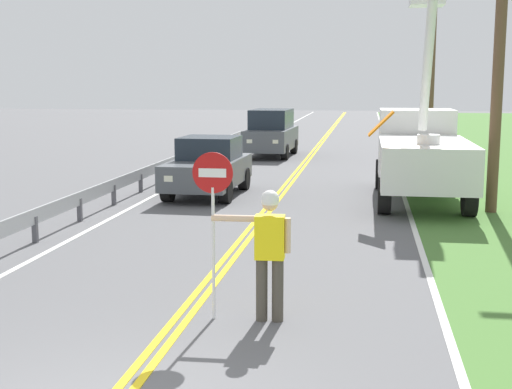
# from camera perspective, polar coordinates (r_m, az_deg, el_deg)

# --- Properties ---
(centerline_yellow_left) EXTENTS (0.11, 110.00, 0.01)m
(centerline_yellow_left) POSITION_cam_1_polar(r_m,az_deg,el_deg) (26.17, 3.26, 1.89)
(centerline_yellow_left) COLOR yellow
(centerline_yellow_left) RESTS_ON ground
(centerline_yellow_right) EXTENTS (0.11, 110.00, 0.01)m
(centerline_yellow_right) POSITION_cam_1_polar(r_m,az_deg,el_deg) (26.15, 3.65, 1.89)
(centerline_yellow_right) COLOR yellow
(centerline_yellow_right) RESTS_ON ground
(edge_line_right) EXTENTS (0.12, 110.00, 0.01)m
(edge_line_right) POSITION_cam_1_polar(r_m,az_deg,el_deg) (26.07, 11.36, 1.70)
(edge_line_right) COLOR silver
(edge_line_right) RESTS_ON ground
(edge_line_left) EXTENTS (0.12, 110.00, 0.01)m
(edge_line_left) POSITION_cam_1_polar(r_m,az_deg,el_deg) (26.75, -4.25, 2.04)
(edge_line_left) COLOR silver
(edge_line_left) RESTS_ON ground
(flagger_worker) EXTENTS (1.09, 0.25, 1.83)m
(flagger_worker) POSITION_cam_1_polar(r_m,az_deg,el_deg) (9.56, 1.07, -4.27)
(flagger_worker) COLOR #474238
(flagger_worker) RESTS_ON ground
(stop_sign_paddle) EXTENTS (0.56, 0.04, 2.33)m
(stop_sign_paddle) POSITION_cam_1_polar(r_m,az_deg,el_deg) (9.54, -3.52, -0.26)
(stop_sign_paddle) COLOR silver
(stop_sign_paddle) RESTS_ON ground
(utility_bucket_truck) EXTENTS (2.67, 6.82, 6.09)m
(utility_bucket_truck) POSITION_cam_1_polar(r_m,az_deg,el_deg) (20.28, 13.21, 3.66)
(utility_bucket_truck) COLOR white
(utility_bucket_truck) RESTS_ON ground
(oncoming_sedan_nearest) EXTENTS (2.00, 4.15, 1.70)m
(oncoming_sedan_nearest) POSITION_cam_1_polar(r_m,az_deg,el_deg) (20.54, -3.90, 2.26)
(oncoming_sedan_nearest) COLOR #4C5156
(oncoming_sedan_nearest) RESTS_ON ground
(oncoming_suv_second) EXTENTS (2.03, 4.66, 2.10)m
(oncoming_suv_second) POSITION_cam_1_polar(r_m,az_deg,el_deg) (31.54, 1.27, 5.05)
(oncoming_suv_second) COLOR #4C5156
(oncoming_suv_second) RESTS_ON ground
(utility_pole_near) EXTENTS (1.80, 0.28, 8.61)m
(utility_pole_near) POSITION_cam_1_polar(r_m,az_deg,el_deg) (18.62, 19.23, 12.37)
(utility_pole_near) COLOR brown
(utility_pole_near) RESTS_ON ground
(utility_pole_mid) EXTENTS (1.80, 0.28, 8.22)m
(utility_pole_mid) POSITION_cam_1_polar(r_m,az_deg,el_deg) (33.86, 14.12, 10.52)
(utility_pole_mid) COLOR brown
(utility_pole_mid) RESTS_ON ground
(guardrail_left_shoulder) EXTENTS (0.10, 32.00, 0.71)m
(guardrail_left_shoulder) POSITION_cam_1_polar(r_m,az_deg,el_deg) (22.41, -8.46, 1.94)
(guardrail_left_shoulder) COLOR #9EA0A3
(guardrail_left_shoulder) RESTS_ON ground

